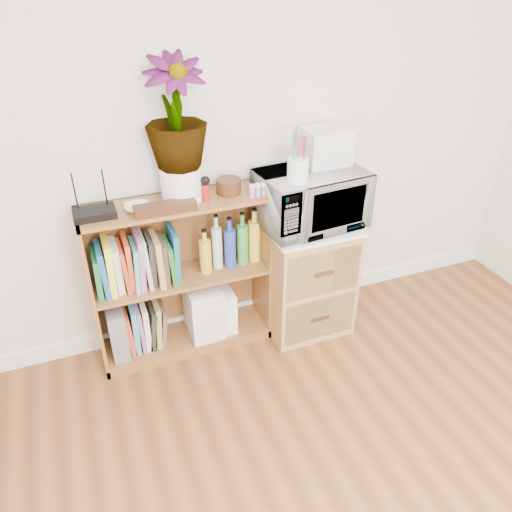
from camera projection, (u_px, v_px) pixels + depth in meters
skirting_board at (233, 310)px, 3.27m from camera, size 4.00×0.02×0.10m
bookshelf at (182, 278)px, 2.83m from camera, size 1.00×0.30×0.95m
wicker_unit at (305, 277)px, 3.07m from camera, size 0.50×0.45×0.70m
microwave at (311, 199)px, 2.79m from camera, size 0.61×0.44×0.32m
pen_cup at (298, 170)px, 2.57m from camera, size 0.11×0.11×0.12m
small_appliance at (325, 146)px, 2.76m from camera, size 0.25×0.21×0.20m
router at (94, 213)px, 2.43m from camera, size 0.20×0.14×0.04m
white_bowl at (137, 208)px, 2.49m from camera, size 0.13×0.13×0.03m
plant_pot at (181, 183)px, 2.57m from camera, size 0.21×0.21×0.18m
potted_plant at (175, 113)px, 2.38m from camera, size 0.30×0.30×0.54m
trinket_box at (165, 208)px, 2.47m from camera, size 0.31×0.08×0.05m
kokeshi_doll at (206, 193)px, 2.58m from camera, size 0.04×0.04×0.09m
wooden_bowl at (228, 186)px, 2.66m from camera, size 0.13×0.13×0.08m
paint_jars at (258, 192)px, 2.63m from camera, size 0.10×0.04×0.05m
file_box at (117, 328)px, 2.84m from camera, size 0.09×0.25×0.31m
magazine_holder_left at (196, 310)px, 2.97m from camera, size 0.10×0.26×0.33m
magazine_holder_mid at (211, 307)px, 3.00m from camera, size 0.10×0.26×0.32m
magazine_holder_right at (225, 308)px, 3.04m from camera, size 0.08×0.21×0.27m
cookbooks at (136, 262)px, 2.67m from camera, size 0.45×0.20×0.31m
liquor_bottles at (232, 241)px, 2.83m from camera, size 0.38×0.07×0.32m
lower_books at (144, 325)px, 2.90m from camera, size 0.24×0.19×0.29m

